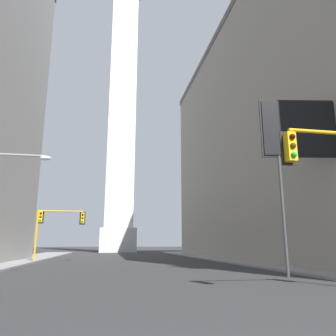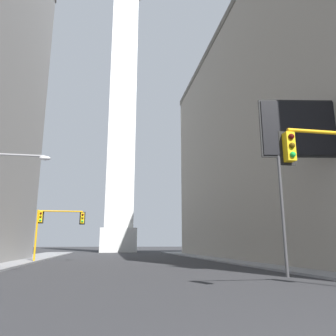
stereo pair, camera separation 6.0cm
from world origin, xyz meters
name	(u,v)px [view 2 (the right image)]	position (x,y,z in m)	size (l,w,h in m)	color
sidewalk_right	(263,264)	(11.50, 25.60, 0.07)	(5.00, 85.33, 0.15)	gray
building_right	(305,132)	(21.06, 31.69, 15.13)	(19.59, 52.77, 30.25)	gray
obelisk	(122,105)	(0.00, 71.11, 34.35)	(7.69, 7.69, 71.25)	silver
traffic_light_mid_left	(54,222)	(-7.65, 32.63, 3.94)	(4.91, 0.52, 5.18)	orange
billboard_sign	(309,133)	(9.76, 14.48, 8.44)	(6.04, 1.13, 10.59)	#3F3F42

